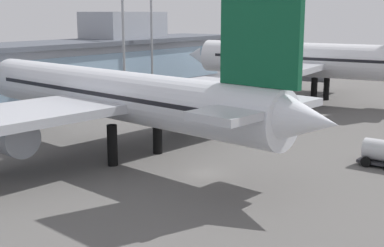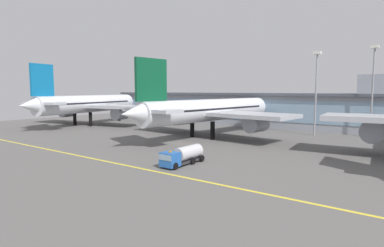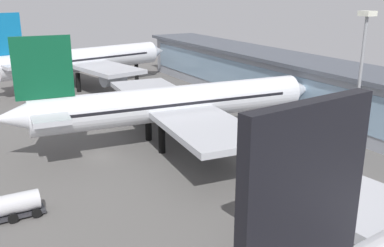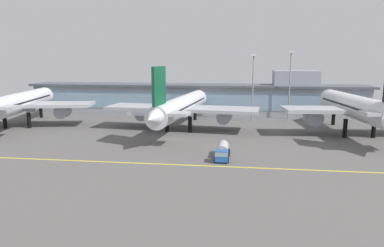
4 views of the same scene
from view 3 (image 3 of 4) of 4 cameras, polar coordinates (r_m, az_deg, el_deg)
name	(u,v)px [view 3 (image 3 of 4)]	position (r m, az deg, el deg)	size (l,w,h in m)	color
ground_plane	(101,156)	(69.67, -11.72, -4.21)	(180.00, 180.00, 0.00)	#5B5956
terminal_building	(324,89)	(89.65, 16.82, 4.27)	(126.76, 14.00, 16.35)	#9399A3
airliner_near_left	(82,60)	(117.41, -14.18, 7.99)	(44.52, 52.74, 19.74)	black
airliner_near_right	(173,104)	(71.88, -2.50, 2.54)	(45.02, 55.22, 18.72)	black
apron_light_mast_west	(361,66)	(65.75, 21.20, 6.96)	(1.80, 1.80, 22.15)	gray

